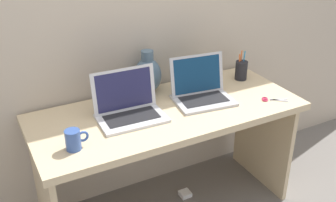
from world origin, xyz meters
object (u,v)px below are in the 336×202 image
(laptop_right, at_px, (201,88))
(green_vase, at_px, (148,74))
(coffee_mug, at_px, (74,140))
(pen_cup, at_px, (241,70))
(power_brick, at_px, (185,194))
(scissors, at_px, (270,99))
(laptop_left, at_px, (128,105))

(laptop_right, xyz_separation_m, green_vase, (-0.23, 0.22, 0.05))
(coffee_mug, xyz_separation_m, pen_cup, (1.16, 0.29, 0.01))
(laptop_right, distance_m, power_brick, 0.76)
(scissors, height_order, power_brick, scissors)
(laptop_right, height_order, power_brick, laptop_right)
(laptop_right, height_order, scissors, laptop_right)
(laptop_right, relative_size, green_vase, 1.37)
(green_vase, distance_m, scissors, 0.72)
(green_vase, bearing_deg, scissors, -36.96)
(coffee_mug, bearing_deg, scissors, -1.52)
(scissors, bearing_deg, coffee_mug, 178.48)
(laptop_left, height_order, pen_cup, laptop_left)
(pen_cup, bearing_deg, power_brick, -169.54)
(pen_cup, bearing_deg, laptop_left, -172.12)
(pen_cup, bearing_deg, scissors, -95.65)
(scissors, bearing_deg, power_brick, 149.63)
(laptop_right, xyz_separation_m, coffee_mug, (-0.79, -0.17, -0.01))
(laptop_left, xyz_separation_m, power_brick, (0.38, 0.03, -0.76))
(coffee_mug, height_order, pen_cup, pen_cup)
(green_vase, distance_m, pen_cup, 0.61)
(laptop_right, height_order, coffee_mug, laptop_right)
(laptop_left, height_order, scissors, laptop_left)
(green_vase, bearing_deg, coffee_mug, -144.72)
(laptop_left, xyz_separation_m, coffee_mug, (-0.34, -0.18, -0.02))
(laptop_left, height_order, laptop_right, laptop_left)
(laptop_left, distance_m, scissors, 0.81)
(green_vase, distance_m, power_brick, 0.85)
(laptop_right, bearing_deg, power_brick, 152.30)
(green_vase, relative_size, power_brick, 3.65)
(green_vase, bearing_deg, pen_cup, -10.18)
(laptop_left, bearing_deg, coffee_mug, -152.78)
(pen_cup, distance_m, power_brick, 0.88)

